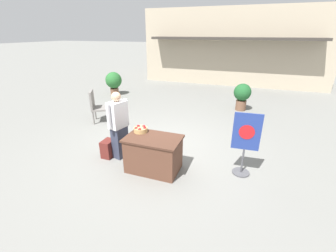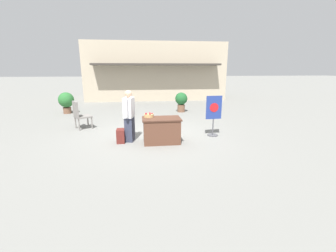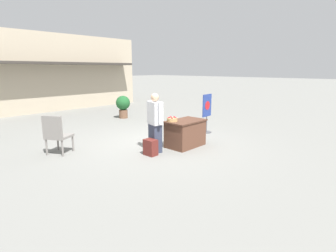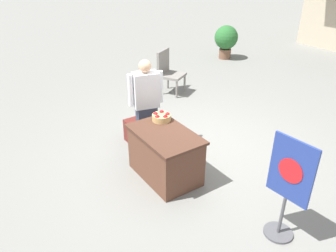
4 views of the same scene
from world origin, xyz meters
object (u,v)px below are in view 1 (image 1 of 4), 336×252
Objects in this scene: display_table at (154,154)px; person_visitor at (119,125)px; poster_board at (245,143)px; patio_chair at (97,105)px; potted_plant_far_right at (242,95)px; backpack at (108,148)px; potted_plant_far_left at (114,81)px; apple_basket at (141,129)px.

person_visitor reaches higher than display_table.
poster_board reaches higher than patio_chair.
person_visitor reaches higher than potted_plant_far_right.
person_visitor reaches higher than poster_board.
display_table reaches higher than backpack.
display_table is 1.10× the size of patio_chair.
backpack is 2.48m from patio_chair.
patio_chair is at bearing -111.61° from poster_board.
display_table is 0.86× the size of poster_board.
potted_plant_far_left reaches higher than backpack.
potted_plant_far_right is at bearing 179.65° from poster_board.
patio_chair is at bearing 144.17° from apple_basket.
backpack is 0.41× the size of potted_plant_far_right.
apple_basket is at bearing -111.91° from potted_plant_far_right.
person_visitor is 0.67m from backpack.
potted_plant_far_right is at bearing 68.09° from apple_basket.
display_table is 1.14× the size of potted_plant_far_right.
potted_plant_far_left is at bearing 138.44° from person_visitor.
display_table is 3.50m from patio_chair.
display_table is at bearing -107.30° from potted_plant_far_right.
backpack is at bearing -120.32° from potted_plant_far_right.
potted_plant_far_left reaches higher than patio_chair.
display_table is 1.09× the size of potted_plant_far_left.
patio_chair is at bearing -146.63° from potted_plant_far_right.
person_visitor reaches higher than patio_chair.
potted_plant_far_left is at bearing 121.06° from backpack.
backpack is 0.31× the size of poster_board.
patio_chair is (-4.68, 1.48, -0.15)m from poster_board.
patio_chair is (-1.63, 1.84, 0.37)m from backpack.
poster_board is 1.33× the size of potted_plant_far_right.
apple_basket is at bearing -65.45° from patio_chair.
potted_plant_far_right is (5.82, -0.33, -0.03)m from potted_plant_far_left.
apple_basket is 0.29× the size of potted_plant_far_right.
backpack is (-0.28, -0.11, -0.60)m from person_visitor.
potted_plant_far_left is at bearing 127.98° from apple_basket.
apple_basket is 0.71× the size of backpack.
potted_plant_far_left is (-4.30, 5.21, 0.25)m from display_table.
patio_chair reaches higher than apple_basket.
backpack is 5.93m from potted_plant_far_left.
poster_board is at bearing -86.33° from potted_plant_far_right.
person_visitor is 5.98m from potted_plant_far_left.
patio_chair is at bearing 145.35° from display_table.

